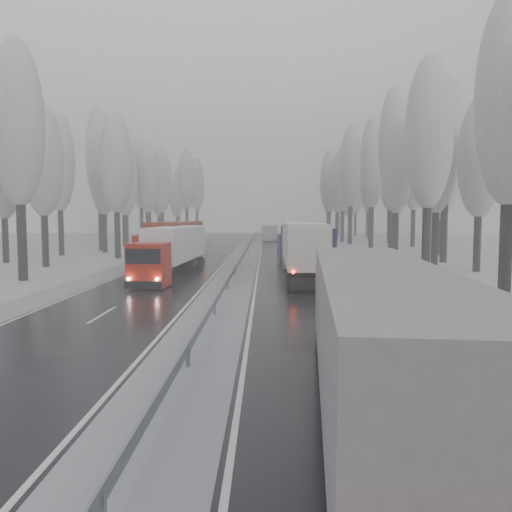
{
  "coord_description": "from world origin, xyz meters",
  "views": [
    {
      "loc": [
        2.35,
        -10.83,
        4.59
      ],
      "look_at": [
        1.78,
        19.38,
        2.2
      ],
      "focal_mm": 35.0,
      "sensor_mm": 36.0,
      "label": 1
    }
  ],
  "objects_px": {
    "truck_grey_tarp": "(372,331)",
    "truck_red_white": "(174,248)",
    "box_truck_distant": "(270,233)",
    "truck_blue_box": "(302,246)",
    "truck_red_red": "(174,240)",
    "truck_cream_box": "(302,246)"
  },
  "relations": [
    {
      "from": "truck_cream_box",
      "to": "truck_blue_box",
      "type": "bearing_deg",
      "value": 86.04
    },
    {
      "from": "truck_cream_box",
      "to": "truck_red_red",
      "type": "height_order",
      "value": "truck_cream_box"
    },
    {
      "from": "truck_grey_tarp",
      "to": "truck_red_white",
      "type": "relative_size",
      "value": 0.96
    },
    {
      "from": "truck_grey_tarp",
      "to": "truck_blue_box",
      "type": "bearing_deg",
      "value": 93.59
    },
    {
      "from": "truck_red_white",
      "to": "truck_cream_box",
      "type": "bearing_deg",
      "value": -5.36
    },
    {
      "from": "truck_blue_box",
      "to": "truck_red_red",
      "type": "xyz_separation_m",
      "value": [
        -11.48,
        4.6,
        0.2
      ]
    },
    {
      "from": "truck_cream_box",
      "to": "truck_red_white",
      "type": "bearing_deg",
      "value": 172.18
    },
    {
      "from": "truck_cream_box",
      "to": "box_truck_distant",
      "type": "relative_size",
      "value": 1.99
    },
    {
      "from": "truck_grey_tarp",
      "to": "truck_red_red",
      "type": "relative_size",
      "value": 0.89
    },
    {
      "from": "truck_blue_box",
      "to": "truck_red_red",
      "type": "height_order",
      "value": "truck_red_red"
    },
    {
      "from": "truck_grey_tarp",
      "to": "truck_red_red",
      "type": "bearing_deg",
      "value": 112.05
    },
    {
      "from": "truck_red_white",
      "to": "box_truck_distant",
      "type": "bearing_deg",
      "value": 85.19
    },
    {
      "from": "truck_red_white",
      "to": "truck_grey_tarp",
      "type": "bearing_deg",
      "value": -68.03
    },
    {
      "from": "truck_blue_box",
      "to": "truck_red_white",
      "type": "xyz_separation_m",
      "value": [
        -10.09,
        -2.93,
        0.02
      ]
    },
    {
      "from": "truck_grey_tarp",
      "to": "truck_red_white",
      "type": "distance_m",
      "value": 29.01
    },
    {
      "from": "truck_cream_box",
      "to": "truck_grey_tarp",
      "type": "bearing_deg",
      "value": -90.15
    },
    {
      "from": "truck_blue_box",
      "to": "box_truck_distant",
      "type": "relative_size",
      "value": 1.81
    },
    {
      "from": "box_truck_distant",
      "to": "truck_grey_tarp",
      "type": "bearing_deg",
      "value": -84.83
    },
    {
      "from": "truck_cream_box",
      "to": "truck_red_red",
      "type": "bearing_deg",
      "value": 141.73
    },
    {
      "from": "truck_grey_tarp",
      "to": "box_truck_distant",
      "type": "bearing_deg",
      "value": 96.0
    },
    {
      "from": "truck_cream_box",
      "to": "truck_red_red",
      "type": "relative_size",
      "value": 1.0
    },
    {
      "from": "truck_blue_box",
      "to": "box_truck_distant",
      "type": "xyz_separation_m",
      "value": [
        -2.24,
        53.27,
        -0.68
      ]
    }
  ]
}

